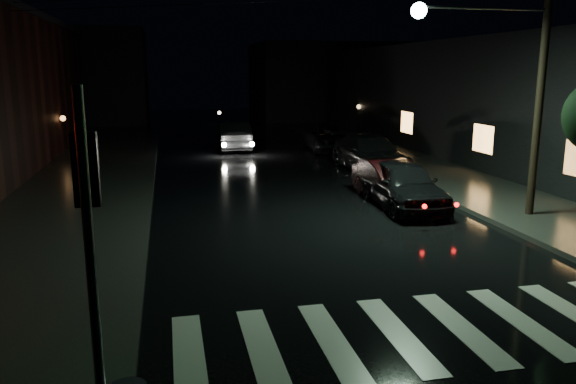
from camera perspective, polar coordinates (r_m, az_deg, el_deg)
ground at (r=9.21m, az=-2.08°, el=-17.00°), size 120.00×120.00×0.00m
sidewalk_left at (r=22.65m, az=-21.11°, el=0.15°), size 6.00×44.00×0.15m
sidewalk_right at (r=25.09m, az=15.04°, el=1.67°), size 4.00×44.00×0.15m
building_right at (r=31.81m, az=23.43°, el=8.55°), size 10.00×40.00×6.00m
building_far_left at (r=53.62m, az=-21.83°, el=10.86°), size 14.00×10.00×8.00m
building_far_right at (r=55.11m, az=4.12°, el=11.18°), size 14.00×10.00×7.00m
crosswalk at (r=10.50m, az=14.22°, el=-13.49°), size 9.00×3.00×0.01m
signal_pole_corner at (r=7.14m, az=-17.62°, el=-12.81°), size 0.68×0.61×4.20m
utility_pole at (r=18.08m, az=22.72°, el=11.64°), size 4.92×0.44×8.00m
parked_car_a at (r=19.00m, az=11.63°, el=0.76°), size 2.10×4.75×1.59m
parked_car_b at (r=19.79m, az=10.46°, el=1.02°), size 1.52×4.34×1.43m
parked_car_c at (r=25.82m, az=8.34°, el=3.90°), size 2.43×5.63×1.61m
parked_car_d at (r=32.09m, az=4.19°, el=5.45°), size 2.68×5.31×1.44m
oncoming_car at (r=32.71m, az=-5.59°, el=5.72°), size 1.84×4.96×1.62m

